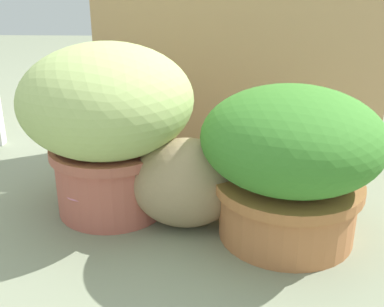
% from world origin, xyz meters
% --- Properties ---
extents(ground_plane, '(6.00, 6.00, 0.00)m').
position_xyz_m(ground_plane, '(0.00, 0.00, 0.00)').
color(ground_plane, gray).
extents(cardboard_backdrop, '(0.94, 0.03, 0.76)m').
position_xyz_m(cardboard_backdrop, '(0.15, 0.47, 0.38)').
color(cardboard_backdrop, tan).
rests_on(cardboard_backdrop, ground).
extents(grass_planter, '(0.42, 0.42, 0.42)m').
position_xyz_m(grass_planter, '(-0.20, 0.04, 0.24)').
color(grass_planter, '#BD6151').
rests_on(grass_planter, ground).
extents(leafy_planter, '(0.40, 0.40, 0.35)m').
position_xyz_m(leafy_planter, '(0.22, -0.08, 0.19)').
color(leafy_planter, '#B87243').
rests_on(leafy_planter, ground).
extents(cat, '(0.38, 0.18, 0.32)m').
position_xyz_m(cat, '(0.01, -0.04, 0.12)').
color(cat, tan).
rests_on(cat, ground).
extents(mushroom_ornament_pink, '(0.10, 0.10, 0.13)m').
position_xyz_m(mushroom_ornament_pink, '(-0.25, -0.04, 0.09)').
color(mushroom_ornament_pink, beige).
rests_on(mushroom_ornament_pink, ground).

